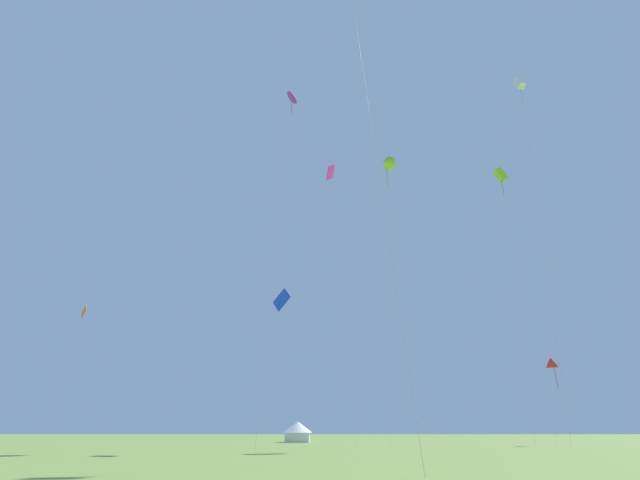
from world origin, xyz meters
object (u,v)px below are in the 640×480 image
kite_lime_box (501,176)px  kite_magenta_diamond (331,176)px  kite_lime_delta (386,163)px  kite_red_delta (554,365)px  kite_purple_parafoil (292,99)px  festival_tent_right (298,431)px  kite_blue_diamond (282,300)px  kite_orange_diamond (83,314)px  kite_white_box (520,85)px

kite_lime_box → kite_magenta_diamond: (-24.19, -8.59, -4.77)m
kite_lime_delta → kite_red_delta: bearing=5.7°
kite_lime_box → kite_purple_parafoil: bearing=-146.0°
kite_red_delta → festival_tent_right: 33.75m
kite_blue_diamond → festival_tent_right: kite_blue_diamond is taller
kite_magenta_diamond → kite_blue_diamond: bearing=-116.4°
kite_purple_parafoil → kite_magenta_diamond: kite_purple_parafoil is taller
kite_lime_box → kite_orange_diamond: kite_lime_box is taller
kite_orange_diamond → kite_white_box: size_ratio=0.39×
kite_orange_diamond → kite_magenta_diamond: bearing=-4.3°
kite_orange_diamond → kite_white_box: (49.60, -9.34, 23.90)m
kite_magenta_diamond → kite_red_delta: size_ratio=3.32×
kite_magenta_diamond → kite_white_box: kite_white_box is taller
kite_purple_parafoil → kite_white_box: size_ratio=0.87×
kite_lime_box → kite_red_delta: (2.21, -0.93, -26.32)m
kite_blue_diamond → kite_magenta_diamond: 20.77m
kite_lime_box → kite_white_box: kite_white_box is taller
kite_lime_delta → kite_red_delta: 32.74m
kite_white_box → kite_orange_diamond: bearing=169.3°
kite_lime_delta → kite_lime_box: bearing=9.6°
kite_lime_delta → kite_purple_parafoil: bearing=-125.9°
kite_blue_diamond → kite_orange_diamond: bearing=154.3°
kite_purple_parafoil → festival_tent_right: size_ratio=8.34×
kite_lime_box → kite_orange_diamond: bearing=-172.9°
kite_magenta_diamond → festival_tent_right: 34.66m
kite_blue_diamond → kite_white_box: size_ratio=0.35×
kite_purple_parafoil → kite_orange_diamond: (-24.19, 12.60, -19.61)m
kite_blue_diamond → festival_tent_right: 30.01m
festival_tent_right → kite_red_delta: bearing=-19.6°
kite_purple_parafoil → kite_lime_delta: size_ratio=0.92×
kite_blue_diamond → kite_orange_diamond: 26.31m
kite_orange_diamond → festival_tent_right: size_ratio=3.68×
kite_magenta_diamond → kite_lime_delta: (7.70, 5.79, 5.26)m
kite_purple_parafoil → kite_magenta_diamond: size_ratio=1.06×
kite_blue_diamond → kite_white_box: kite_white_box is taller
kite_lime_delta → festival_tent_right: kite_lime_delta is taller
kite_orange_diamond → kite_lime_delta: bearing=5.9°
kite_lime_delta → kite_white_box: bearing=-43.7°
kite_magenta_diamond → festival_tent_right: size_ratio=7.86×
kite_lime_box → festival_tent_right: bearing=160.7°
kite_purple_parafoil → kite_blue_diamond: (-0.52, 1.21, -21.10)m
kite_lime_delta → festival_tent_right: bearing=133.7°
kite_lime_delta → kite_orange_diamond: bearing=-174.1°
kite_magenta_diamond → festival_tent_right: (-4.65, 18.70, -28.81)m
kite_white_box → festival_tent_right: (-25.97, 25.94, -36.20)m
kite_magenta_diamond → festival_tent_right: kite_magenta_diamond is taller
kite_purple_parafoil → kite_orange_diamond: 33.59m
kite_red_delta → kite_white_box: bearing=-108.8°
kite_blue_diamond → kite_lime_delta: kite_lime_delta is taller
kite_orange_diamond → kite_white_box: bearing=-10.7°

